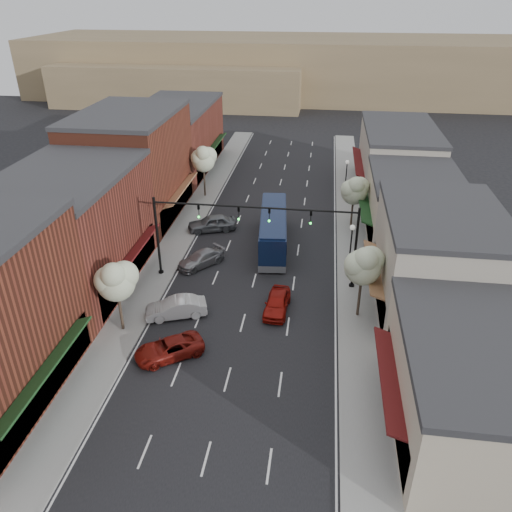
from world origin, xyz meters
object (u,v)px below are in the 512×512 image
at_px(parked_car_a, 169,349).
at_px(parked_car_b, 176,308).
at_px(parked_car_d, 212,223).
at_px(signal_mast_left, 185,226).
at_px(signal_mast_right, 326,235).
at_px(tree_right_near, 364,264).
at_px(tree_left_near, 116,280).
at_px(tree_left_far, 204,158).
at_px(parked_car_c, 201,259).
at_px(coach_bus, 273,229).
at_px(lamp_post_near, 351,241).
at_px(red_hatchback, 277,303).
at_px(tree_right_far, 355,190).
at_px(lamp_post_far, 346,172).

bearing_deg(parked_car_a, parked_car_b, 156.21).
xyz_separation_m(parked_car_b, parked_car_d, (-0.54, 14.90, 0.07)).
relative_size(signal_mast_left, parked_car_b, 1.84).
bearing_deg(signal_mast_right, tree_right_near, -56.09).
relative_size(signal_mast_left, parked_car_a, 1.81).
bearing_deg(parked_car_b, tree_left_near, -75.71).
xyz_separation_m(signal_mast_left, tree_left_far, (-2.63, 17.95, -0.02)).
bearing_deg(parked_car_a, parked_car_d, 150.07).
height_order(signal_mast_right, parked_car_c, signal_mast_right).
distance_m(coach_bus, parked_car_c, 7.51).
bearing_deg(parked_car_a, tree_left_near, -153.24).
bearing_deg(lamp_post_near, parked_car_c, -177.54).
bearing_deg(parked_car_b, parked_car_a, -9.92).
distance_m(tree_left_near, parked_car_c, 11.12).
bearing_deg(lamp_post_near, red_hatchback, -129.67).
height_order(lamp_post_near, parked_car_c, lamp_post_near).
bearing_deg(signal_mast_left, parked_car_c, 71.64).
distance_m(tree_left_near, red_hatchback, 11.81).
distance_m(signal_mast_right, lamp_post_near, 3.69).
xyz_separation_m(tree_right_far, tree_left_near, (-16.60, -20.00, 0.23)).
distance_m(signal_mast_right, signal_mast_left, 11.24).
relative_size(tree_left_far, parked_car_d, 1.29).
distance_m(signal_mast_left, coach_bus, 9.66).
bearing_deg(lamp_post_far, lamp_post_near, -90.00).
height_order(tree_left_near, tree_left_far, tree_left_far).
distance_m(lamp_post_far, parked_car_c, 22.24).
bearing_deg(signal_mast_left, lamp_post_near, 10.56).
height_order(signal_mast_left, lamp_post_near, signal_mast_left).
relative_size(parked_car_a, parked_car_c, 1.02).
xyz_separation_m(tree_right_near, lamp_post_far, (-0.55, 24.06, -1.45)).
bearing_deg(parked_car_c, lamp_post_far, 94.47).
bearing_deg(tree_left_far, parked_car_c, -78.41).
bearing_deg(tree_right_near, parked_car_d, 136.63).
distance_m(signal_mast_left, parked_car_d, 9.83).
height_order(tree_left_near, lamp_post_far, tree_left_near).
relative_size(tree_left_near, lamp_post_far, 1.28).
relative_size(lamp_post_near, red_hatchback, 1.05).
xyz_separation_m(parked_car_a, parked_car_c, (-0.77, 12.29, 0.01)).
distance_m(lamp_post_near, red_hatchback, 8.89).
relative_size(lamp_post_near, parked_car_d, 0.93).
bearing_deg(parked_car_b, parked_car_d, 162.06).
bearing_deg(tree_right_far, lamp_post_near, -93.31).
xyz_separation_m(signal_mast_left, tree_right_far, (13.97, 11.95, -0.63)).
bearing_deg(red_hatchback, tree_right_far, 72.93).
height_order(lamp_post_far, parked_car_d, lamp_post_far).
bearing_deg(tree_right_near, tree_right_far, 90.00).
bearing_deg(tree_right_near, signal_mast_left, 163.81).
bearing_deg(parked_car_d, tree_right_near, 26.42).
bearing_deg(signal_mast_right, parked_car_b, -151.21).
bearing_deg(tree_left_near, lamp_post_far, 60.22).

